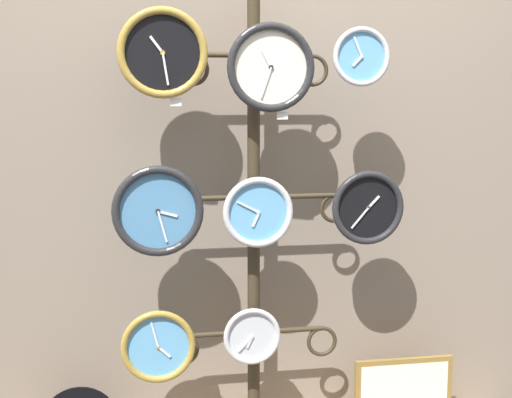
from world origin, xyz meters
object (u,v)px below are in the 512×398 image
object	(u,v)px
clock_middle_left	(158,211)
clock_middle_center	(259,212)
clock_top_right	(361,57)
clock_middle_right	(368,208)
clock_bottom_center	(252,336)
clock_top_left	(163,53)
clock_top_center	(271,67)
picture_frame	(403,395)
clock_bottom_left	(158,346)
display_stand	(254,293)

from	to	relation	value
clock_middle_left	clock_middle_center	size ratio (longest dim) A/B	1.25
clock_top_right	clock_middle_right	bearing A→B (deg)	0.02
clock_middle_right	clock_bottom_center	size ratio (longest dim) A/B	1.29
clock_top_left	clock_middle_center	size ratio (longest dim) A/B	1.21
clock_top_center	picture_frame	size ratio (longest dim) A/B	0.77
clock_middle_center	clock_middle_right	xyz separation A→B (m)	(0.41, -0.01, 0.01)
clock_top_right	clock_bottom_center	xyz separation A→B (m)	(-0.40, 0.01, -1.03)
clock_top_left	clock_middle_left	bearing A→B (deg)	-146.21
clock_middle_left	clock_bottom_left	distance (m)	0.50
clock_middle_center	clock_middle_right	bearing A→B (deg)	-1.73
picture_frame	clock_top_left	bearing A→B (deg)	-175.86
clock_middle_center	clock_bottom_center	world-z (taller)	clock_middle_center
display_stand	clock_top_right	world-z (taller)	display_stand
clock_middle_center	clock_top_center	bearing A→B (deg)	-12.92
clock_top_right	clock_top_left	bearing A→B (deg)	178.62
display_stand	clock_top_right	size ratio (longest dim) A/B	8.65
clock_bottom_left	display_stand	bearing A→B (deg)	13.15
clock_bottom_center	picture_frame	world-z (taller)	clock_bottom_center
clock_middle_right	clock_bottom_center	xyz separation A→B (m)	(-0.44, 0.01, -0.48)
clock_top_center	clock_bottom_center	size ratio (longest dim) A/B	1.47
clock_bottom_left	clock_bottom_center	size ratio (longest dim) A/B	1.26
clock_top_center	picture_frame	xyz separation A→B (m)	(0.57, 0.08, -1.30)
clock_middle_right	clock_middle_left	bearing A→B (deg)	-179.94
clock_bottom_left	picture_frame	size ratio (longest dim) A/B	0.67
display_stand	picture_frame	xyz separation A→B (m)	(0.61, -0.02, -0.45)
clock_bottom_left	clock_bottom_center	xyz separation A→B (m)	(0.35, -0.00, 0.02)
clock_top_left	picture_frame	bearing A→B (deg)	4.14
clock_middle_center	picture_frame	world-z (taller)	clock_middle_center
clock_top_left	clock_bottom_center	bearing A→B (deg)	-0.98
clock_middle_left	clock_bottom_center	xyz separation A→B (m)	(0.34, 0.01, -0.48)
clock_bottom_left	clock_bottom_center	world-z (taller)	clock_bottom_left
display_stand	clock_top_center	world-z (taller)	display_stand
clock_middle_center	clock_bottom_left	bearing A→B (deg)	179.63
clock_top_left	picture_frame	size ratio (longest dim) A/B	0.77
clock_top_right	clock_middle_right	world-z (taller)	clock_top_right
display_stand	clock_bottom_left	bearing A→B (deg)	-166.85
clock_middle_right	clock_top_right	bearing A→B (deg)	-179.98
clock_middle_center	clock_bottom_center	bearing A→B (deg)	-178.55
clock_top_right	clock_middle_left	bearing A→B (deg)	-179.94
display_stand	clock_middle_center	distance (m)	0.34
clock_middle_center	picture_frame	distance (m)	0.99
picture_frame	clock_middle_left	bearing A→B (deg)	-174.93
clock_top_left	clock_middle_right	bearing A→B (deg)	-1.31
clock_middle_center	display_stand	bearing A→B (deg)	92.10
clock_top_right	clock_middle_right	distance (m)	0.56
clock_middle_center	clock_middle_right	distance (m)	0.41
clock_bottom_center	picture_frame	xyz separation A→B (m)	(0.64, 0.07, -0.31)
clock_top_center	clock_top_right	size ratio (longest dim) A/B	1.48
clock_top_center	clock_middle_left	xyz separation A→B (m)	(-0.41, -0.00, -0.51)
clock_top_left	clock_top_right	xyz separation A→B (m)	(0.71, -0.02, -0.01)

